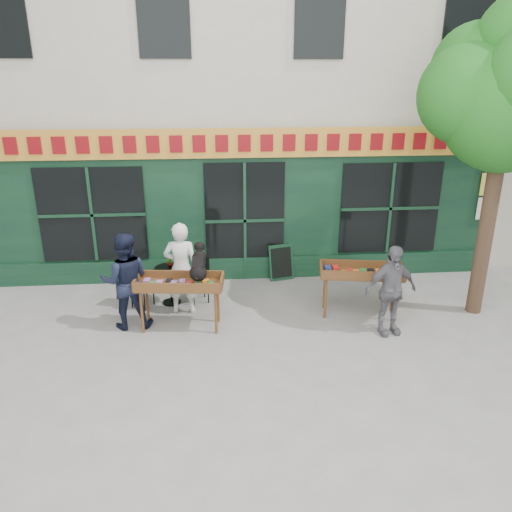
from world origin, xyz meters
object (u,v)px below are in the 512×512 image
(book_cart_right, at_px, (361,274))
(book_cart_center, at_px, (180,285))
(man_right, at_px, (391,290))
(woman, at_px, (181,268))
(dog, at_px, (198,261))
(man_left, at_px, (125,281))
(bistro_table, at_px, (170,278))

(book_cart_right, bearing_deg, book_cart_center, -165.71)
(book_cart_right, distance_m, man_right, 0.81)
(woman, relative_size, man_right, 1.09)
(dog, relative_size, book_cart_right, 0.38)
(man_right, distance_m, man_left, 4.64)
(book_cart_center, xyz_separation_m, book_cart_right, (3.34, 0.24, 0.00))
(bistro_table, bearing_deg, dog, -60.93)
(book_cart_right, xyz_separation_m, man_left, (-4.30, -0.10, 0.06))
(book_cart_right, relative_size, man_right, 0.97)
(woman, bearing_deg, man_right, 168.26)
(dog, relative_size, woman, 0.34)
(man_left, bearing_deg, bistro_table, -133.59)
(dog, distance_m, man_right, 3.36)
(book_cart_right, height_order, bistro_table, book_cart_right)
(woman, distance_m, book_cart_right, 3.37)
(book_cart_right, bearing_deg, bistro_table, 177.69)
(book_cart_center, bearing_deg, woman, 95.93)
(woman, distance_m, man_right, 3.82)
(book_cart_center, relative_size, book_cart_right, 0.98)
(book_cart_center, xyz_separation_m, woman, (0.00, 0.65, 0.07))
(book_cart_right, bearing_deg, man_left, -168.44)
(book_cart_center, relative_size, dog, 2.59)
(book_cart_center, xyz_separation_m, man_left, (-0.95, 0.14, 0.06))
(woman, height_order, bistro_table, woman)
(man_left, bearing_deg, book_cart_right, 175.67)
(woman, relative_size, bistro_table, 2.35)
(book_cart_right, bearing_deg, dog, -164.28)
(bistro_table, bearing_deg, book_cart_right, -12.49)
(book_cart_center, height_order, bistro_table, book_cart_center)
(book_cart_center, relative_size, bistro_table, 2.05)
(man_right, xyz_separation_m, bistro_table, (-3.90, 1.55, -0.27))
(bistro_table, bearing_deg, woman, -56.68)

